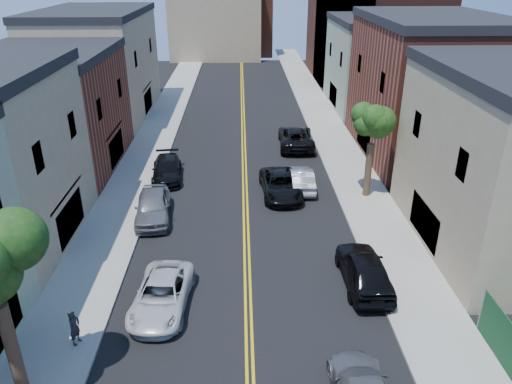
{
  "coord_description": "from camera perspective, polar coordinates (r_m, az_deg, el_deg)",
  "views": [
    {
      "loc": [
        -0.21,
        1.25,
        13.91
      ],
      "look_at": [
        0.6,
        26.69,
        2.0
      ],
      "focal_mm": 34.39,
      "sensor_mm": 36.0,
      "label": 1
    }
  ],
  "objects": [
    {
      "name": "sidewalk_left",
      "position": [
        41.86,
        -12.35,
        5.18
      ],
      "size": [
        3.2,
        100.0,
        0.15
      ],
      "primitive_type": "cube",
      "color": "gray",
      "rests_on": "ground"
    },
    {
      "name": "sidewalk_right",
      "position": [
        41.94,
        9.48,
        5.46
      ],
      "size": [
        3.2,
        100.0,
        0.15
      ],
      "primitive_type": "cube",
      "color": "gray",
      "rests_on": "ground"
    },
    {
      "name": "curb_left",
      "position": [
        41.57,
        -9.97,
        5.25
      ],
      "size": [
        0.3,
        100.0,
        0.15
      ],
      "primitive_type": "cube",
      "color": "gray",
      "rests_on": "ground"
    },
    {
      "name": "curb_right",
      "position": [
        41.64,
        7.1,
        5.47
      ],
      "size": [
        0.3,
        100.0,
        0.15
      ],
      "primitive_type": "cube",
      "color": "gray",
      "rests_on": "ground"
    },
    {
      "name": "bldg_left_brick",
      "position": [
        38.68,
        -22.89,
        8.26
      ],
      "size": [
        9.0,
        12.0,
        8.0
      ],
      "primitive_type": "cube",
      "color": "brown",
      "rests_on": "ground"
    },
    {
      "name": "bldg_left_tan_far",
      "position": [
        51.48,
        -17.85,
        13.67
      ],
      "size": [
        9.0,
        16.0,
        9.5
      ],
      "primitive_type": "cube",
      "color": "#998466",
      "rests_on": "ground"
    },
    {
      "name": "bldg_right_brick",
      "position": [
        40.4,
        19.19,
        10.97
      ],
      "size": [
        9.0,
        14.0,
        10.0
      ],
      "primitive_type": "cube",
      "color": "brown",
      "rests_on": "ground"
    },
    {
      "name": "bldg_right_palegrn",
      "position": [
        53.58,
        14.01,
        13.98
      ],
      "size": [
        9.0,
        12.0,
        8.5
      ],
      "primitive_type": "cube",
      "color": "gray",
      "rests_on": "ground"
    },
    {
      "name": "church",
      "position": [
        68.19,
        12.94,
        18.88
      ],
      "size": [
        16.2,
        14.2,
        22.6
      ],
      "color": "#4C2319",
      "rests_on": "ground"
    },
    {
      "name": "backdrop_left",
      "position": [
        81.23,
        -4.76,
        19.41
      ],
      "size": [
        14.0,
        8.0,
        12.0
      ],
      "primitive_type": "cube",
      "color": "#998466",
      "rests_on": "ground"
    },
    {
      "name": "backdrop_center",
      "position": [
        85.22,
        -1.77,
        19.07
      ],
      "size": [
        10.0,
        8.0,
        10.0
      ],
      "primitive_type": "cube",
      "color": "brown",
      "rests_on": "ground"
    },
    {
      "name": "tree_right_far",
      "position": [
        30.98,
        13.64,
        9.11
      ],
      "size": [
        4.4,
        4.4,
        8.03
      ],
      "color": "#382C1C",
      "rests_on": "sidewalk_right"
    },
    {
      "name": "white_pickup",
      "position": [
        22.38,
        -10.91,
        -11.69
      ],
      "size": [
        2.65,
        5.1,
        1.37
      ],
      "primitive_type": "imported",
      "rotation": [
        0.0,
        0.0,
        -0.08
      ],
      "color": "silver",
      "rests_on": "ground"
    },
    {
      "name": "grey_car_left",
      "position": [
        29.7,
        -11.89,
        -1.61
      ],
      "size": [
        2.45,
        5.12,
        1.69
      ],
      "primitive_type": "imported",
      "rotation": [
        0.0,
        0.0,
        0.09
      ],
      "color": "slate",
      "rests_on": "ground"
    },
    {
      "name": "black_car_left",
      "position": [
        35.17,
        -10.34,
        2.6
      ],
      "size": [
        2.44,
        5.05,
        1.42
      ],
      "primitive_type": "imported",
      "rotation": [
        0.0,
        0.0,
        0.1
      ],
      "color": "black",
      "rests_on": "ground"
    },
    {
      "name": "black_car_right",
      "position": [
        23.88,
        12.48,
        -8.75
      ],
      "size": [
        2.08,
        5.05,
        1.71
      ],
      "primitive_type": "imported",
      "rotation": [
        0.0,
        0.0,
        3.15
      ],
      "color": "black",
      "rests_on": "ground"
    },
    {
      "name": "silver_car_right",
      "position": [
        33.21,
        5.27,
        1.54
      ],
      "size": [
        1.51,
        4.32,
        1.42
      ],
      "primitive_type": "imported",
      "rotation": [
        0.0,
        0.0,
        3.14
      ],
      "color": "#A9AAB0",
      "rests_on": "ground"
    },
    {
      "name": "dark_car_right_far",
      "position": [
        40.99,
        4.68,
        6.38
      ],
      "size": [
        2.93,
        6.03,
        1.65
      ],
      "primitive_type": "imported",
      "rotation": [
        0.0,
        0.0,
        3.11
      ],
      "color": "black",
      "rests_on": "ground"
    },
    {
      "name": "black_suv_lane",
      "position": [
        32.16,
        2.86,
        0.84
      ],
      "size": [
        2.74,
        5.37,
        1.45
      ],
      "primitive_type": "imported",
      "rotation": [
        0.0,
        0.0,
        0.06
      ],
      "color": "black",
      "rests_on": "ground"
    },
    {
      "name": "pedestrian_left",
      "position": [
        21.23,
        -20.35,
        -14.55
      ],
      "size": [
        0.52,
        0.65,
        1.54
      ],
      "primitive_type": "imported",
      "rotation": [
        0.0,
        0.0,
        1.27
      ],
      "color": "#222228",
      "rests_on": "sidewalk_left"
    }
  ]
}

